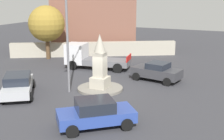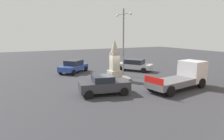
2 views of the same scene
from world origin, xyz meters
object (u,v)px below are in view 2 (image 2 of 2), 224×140
(car_dark_grey_parked_left, at_px, (104,85))
(truck_white_parked_right, at_px, (183,76))
(monument, at_px, (115,61))
(car_silver_passing, at_px, (134,65))
(car_blue_approaching, at_px, (74,66))
(streetlamp, at_px, (123,36))

(car_dark_grey_parked_left, bearing_deg, truck_white_parked_right, -101.96)
(monument, height_order, car_silver_passing, monument)
(car_blue_approaching, height_order, truck_white_parked_right, truck_white_parked_right)
(monument, relative_size, streetlamp, 0.53)
(car_blue_approaching, distance_m, car_silver_passing, 7.57)
(car_blue_approaching, bearing_deg, car_dark_grey_parked_left, 177.27)
(monument, xyz_separation_m, car_dark_grey_parked_left, (-4.01, 3.05, -1.16))
(monument, height_order, streetlamp, streetlamp)
(truck_white_parked_right, bearing_deg, car_blue_approaching, 29.77)
(streetlamp, distance_m, truck_white_parked_right, 7.87)
(car_dark_grey_parked_left, height_order, truck_white_parked_right, truck_white_parked_right)
(car_silver_passing, bearing_deg, streetlamp, 125.62)
(car_blue_approaching, bearing_deg, monument, -155.73)
(truck_white_parked_right, bearing_deg, car_silver_passing, -5.05)
(monument, relative_size, truck_white_parked_right, 0.63)
(streetlamp, bearing_deg, truck_white_parked_right, -163.37)
(streetlamp, bearing_deg, car_silver_passing, -54.38)
(car_blue_approaching, distance_m, car_dark_grey_parked_left, 9.75)
(streetlamp, bearing_deg, monument, 127.02)
(car_blue_approaching, relative_size, car_silver_passing, 0.91)
(truck_white_parked_right, bearing_deg, monument, 34.95)
(car_blue_approaching, height_order, car_silver_passing, car_blue_approaching)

